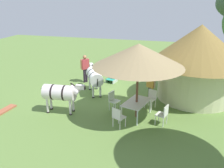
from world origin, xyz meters
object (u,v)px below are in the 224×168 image
guest_beside_umbrella (151,84)px  zebra_by_umbrella (94,76)px  patio_chair_near_hut (118,116)px  patio_chair_east_end (163,114)px  shade_umbrella (138,55)px  standing_watcher (85,66)px  patio_dining_table (137,103)px  thatched_hut (198,58)px  patio_chair_near_lawn (151,97)px  patio_chair_west_end (113,99)px  zebra_nearest_camera (61,93)px  striped_lounge_chair (112,78)px

guest_beside_umbrella → zebra_by_umbrella: guest_beside_umbrella is taller
patio_chair_near_hut → patio_chair_east_end: bearing=48.6°
shade_umbrella → guest_beside_umbrella: shade_umbrella is taller
patio_chair_near_hut → standing_watcher: 5.97m
patio_dining_table → patio_chair_east_end: patio_chair_east_end is taller
patio_chair_east_end → guest_beside_umbrella: bearing=38.9°
patio_chair_near_hut → shade_umbrella: bearing=90.0°
thatched_hut → guest_beside_umbrella: size_ratio=3.14×
thatched_hut → guest_beside_umbrella: thatched_hut is taller
patio_dining_table → patio_chair_near_hut: patio_chair_near_hut is taller
patio_chair_near_lawn → patio_chair_west_end: bearing=46.6°
patio_dining_table → thatched_hut: bearing=138.8°
zebra_nearest_camera → guest_beside_umbrella: bearing=116.4°
patio_dining_table → guest_beside_umbrella: guest_beside_umbrella is taller
patio_dining_table → patio_chair_east_end: bearing=70.7°
thatched_hut → zebra_nearest_camera: bearing=-60.5°
patio_chair_near_lawn → zebra_by_umbrella: zebra_by_umbrella is taller
patio_chair_east_end → patio_chair_west_end: same height
patio_chair_near_lawn → standing_watcher: size_ratio=0.51×
thatched_hut → standing_watcher: (-0.80, -6.51, -1.12)m
patio_chair_near_hut → patio_chair_east_end: 1.93m
striped_lounge_chair → zebra_by_umbrella: bearing=91.5°
patio_chair_west_end → striped_lounge_chair: (-3.82, -1.10, -0.26)m
patio_chair_east_end → zebra_nearest_camera: bearing=109.7°
patio_chair_west_end → zebra_nearest_camera: zebra_nearest_camera is taller
patio_chair_west_end → striped_lounge_chair: 3.98m
patio_chair_east_end → zebra_nearest_camera: zebra_nearest_camera is taller
shade_umbrella → patio_chair_near_lawn: size_ratio=4.30×
patio_dining_table → zebra_by_umbrella: (-2.23, -2.75, 0.32)m
patio_chair_near_lawn → guest_beside_umbrella: (-0.66, -0.12, 0.43)m
shade_umbrella → patio_dining_table: shade_umbrella is taller
shade_umbrella → thatched_hut: bearing=138.8°
patio_chair_east_end → standing_watcher: bearing=69.8°
shade_umbrella → patio_chair_near_hut: size_ratio=4.30×
standing_watcher → zebra_by_umbrella: (1.55, 1.15, -0.07)m
guest_beside_umbrella → zebra_nearest_camera: (2.29, -3.88, 0.02)m
patio_chair_near_hut → striped_lounge_chair: bearing=134.1°
shade_umbrella → standing_watcher: (-3.78, -3.90, -1.80)m
thatched_hut → patio_dining_table: (2.99, -2.61, -1.52)m
patio_chair_west_end → standing_watcher: standing_watcher is taller
zebra_nearest_camera → patio_chair_near_hut: bearing=72.4°
patio_dining_table → standing_watcher: standing_watcher is taller
patio_chair_west_end → standing_watcher: size_ratio=0.51×
shade_umbrella → striped_lounge_chair: size_ratio=4.31×
standing_watcher → thatched_hut: bearing=121.1°
striped_lounge_chair → thatched_hut: bearing=179.2°
standing_watcher → patio_chair_east_end: bearing=88.6°
standing_watcher → zebra_nearest_camera: size_ratio=0.81×
shade_umbrella → patio_chair_near_hut: shade_umbrella is taller
patio_dining_table → patio_chair_east_end: (0.42, 1.21, -0.14)m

